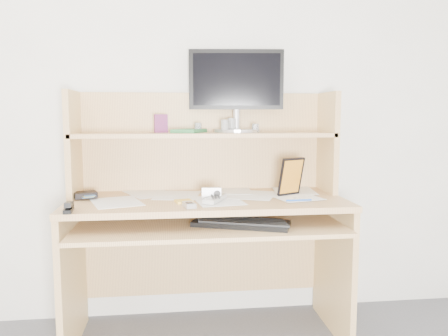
{
  "coord_description": "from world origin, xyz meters",
  "views": [
    {
      "loc": [
        -0.17,
        -0.72,
        1.17
      ],
      "look_at": [
        0.08,
        1.43,
        0.91
      ],
      "focal_mm": 35.0,
      "sensor_mm": 36.0,
      "label": 1
    }
  ],
  "objects": [
    {
      "name": "back_wall",
      "position": [
        0.0,
        1.8,
        1.25
      ],
      "size": [
        3.6,
        0.04,
        2.5
      ],
      "primitive_type": "cube",
      "color": "beige",
      "rests_on": "floor"
    },
    {
      "name": "desk",
      "position": [
        0.0,
        1.56,
        0.69
      ],
      "size": [
        1.4,
        0.7,
        1.3
      ],
      "color": "tan",
      "rests_on": "floor"
    },
    {
      "name": "paper_clutter",
      "position": [
        0.0,
        1.48,
        0.75
      ],
      "size": [
        1.32,
        0.54,
        0.01
      ],
      "primitive_type": "cube",
      "color": "white",
      "rests_on": "desk"
    },
    {
      "name": "keyboard",
      "position": [
        0.15,
        1.29,
        0.67
      ],
      "size": [
        0.49,
        0.31,
        0.03
      ],
      "rotation": [
        0.0,
        0.0,
        -0.36
      ],
      "color": "black",
      "rests_on": "desk"
    },
    {
      "name": "tv_remote",
      "position": [
        0.03,
        1.38,
        0.77
      ],
      "size": [
        0.14,
        0.21,
        0.02
      ],
      "primitive_type": "cube",
      "rotation": [
        0.0,
        0.0,
        -0.43
      ],
      "color": "#ACABA6",
      "rests_on": "paper_clutter"
    },
    {
      "name": "flip_phone",
      "position": [
        -0.1,
        1.26,
        0.77
      ],
      "size": [
        0.07,
        0.1,
        0.02
      ],
      "primitive_type": "cube",
      "rotation": [
        0.0,
        0.0,
        0.25
      ],
      "color": "silver",
      "rests_on": "paper_clutter"
    },
    {
      "name": "stapler",
      "position": [
        -0.63,
        1.23,
        0.78
      ],
      "size": [
        0.05,
        0.13,
        0.04
      ],
      "primitive_type": "cube",
      "rotation": [
        0.0,
        0.0,
        0.11
      ],
      "color": "black",
      "rests_on": "paper_clutter"
    },
    {
      "name": "wallet",
      "position": [
        -0.62,
        1.55,
        0.77
      ],
      "size": [
        0.13,
        0.12,
        0.03
      ],
      "primitive_type": "cube",
      "rotation": [
        0.0,
        0.0,
        0.35
      ],
      "color": "black",
      "rests_on": "paper_clutter"
    },
    {
      "name": "sticky_note_pad",
      "position": [
        -0.12,
        1.39,
        0.76
      ],
      "size": [
        0.09,
        0.09,
        0.01
      ],
      "primitive_type": "cube",
      "rotation": [
        0.0,
        0.0,
        0.23
      ],
      "color": "#FCE942",
      "rests_on": "desk"
    },
    {
      "name": "digital_camera",
      "position": [
        0.02,
        1.43,
        0.79
      ],
      "size": [
        0.1,
        0.04,
        0.06
      ],
      "primitive_type": "cube",
      "rotation": [
        0.0,
        0.0,
        -0.06
      ],
      "color": "silver",
      "rests_on": "paper_clutter"
    },
    {
      "name": "game_case",
      "position": [
        0.44,
        1.48,
        0.86
      ],
      "size": [
        0.13,
        0.08,
        0.2
      ],
      "primitive_type": "cube",
      "rotation": [
        0.0,
        0.0,
        0.47
      ],
      "color": "black",
      "rests_on": "paper_clutter"
    },
    {
      "name": "blue_pen",
      "position": [
        0.44,
        1.33,
        0.76
      ],
      "size": [
        0.13,
        0.01,
        0.01
      ],
      "primitive_type": "cylinder",
      "rotation": [
        1.57,
        0.0,
        1.6
      ],
      "color": "blue",
      "rests_on": "paper_clutter"
    },
    {
      "name": "card_box",
      "position": [
        -0.23,
        1.66,
        1.13
      ],
      "size": [
        0.07,
        0.04,
        0.1
      ],
      "primitive_type": "cube",
      "rotation": [
        0.0,
        0.0,
        0.29
      ],
      "color": "maroon",
      "rests_on": "desk"
    },
    {
      "name": "shelf_book",
      "position": [
        -0.08,
        1.65,
        1.09
      ],
      "size": [
        0.2,
        0.23,
        0.02
      ],
      "primitive_type": "cube",
      "rotation": [
        0.0,
        0.0,
        -0.46
      ],
      "color": "#368748",
      "rests_on": "desk"
    },
    {
      "name": "chip_stack_a",
      "position": [
        -0.03,
        1.67,
        1.11
      ],
      "size": [
        0.05,
        0.05,
        0.05
      ],
      "primitive_type": "cylinder",
      "rotation": [
        0.0,
        0.0,
        0.4
      ],
      "color": "black",
      "rests_on": "desk"
    },
    {
      "name": "chip_stack_b",
      "position": [
        0.11,
        1.63,
        1.12
      ],
      "size": [
        0.06,
        0.06,
        0.07
      ],
      "primitive_type": "cylinder",
      "rotation": [
        0.0,
        0.0,
        0.44
      ],
      "color": "silver",
      "rests_on": "desk"
    },
    {
      "name": "chip_stack_c",
      "position": [
        0.28,
        1.62,
        1.1
      ],
      "size": [
        0.04,
        0.04,
        0.05
      ],
      "primitive_type": "cylinder",
      "rotation": [
        0.0,
        0.0,
        -0.07
      ],
      "color": "black",
      "rests_on": "desk"
    },
    {
      "name": "chip_stack_d",
      "position": [
        0.15,
        1.67,
        1.12
      ],
      "size": [
        0.06,
        0.06,
        0.08
      ],
      "primitive_type": "cylinder",
      "rotation": [
        0.0,
        0.0,
        -0.31
      ],
      "color": "white",
      "rests_on": "desk"
    },
    {
      "name": "monitor",
      "position": [
        0.19,
        1.72,
        1.32
      ],
      "size": [
        0.53,
        0.26,
        0.46
      ],
      "rotation": [
        0.0,
        0.0,
        -0.1
      ],
      "color": "silver",
      "rests_on": "desk"
    }
  ]
}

